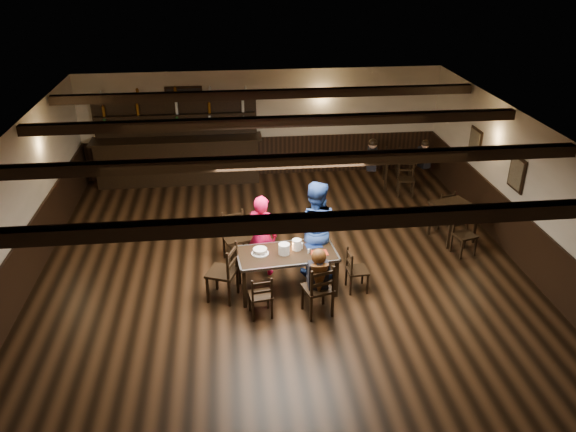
{
  "coord_description": "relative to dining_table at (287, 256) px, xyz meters",
  "views": [
    {
      "loc": [
        -0.88,
        -8.72,
        5.55
      ],
      "look_at": [
        0.12,
        0.2,
        1.1
      ],
      "focal_mm": 35.0,
      "sensor_mm": 36.0,
      "label": 1
    }
  ],
  "objects": [
    {
      "name": "ground",
      "position": [
        -0.01,
        0.5,
        -0.68
      ],
      "size": [
        10.0,
        10.0,
        0.0
      ],
      "primitive_type": "plane",
      "color": "black",
      "rests_on": "ground"
    },
    {
      "name": "room_shell",
      "position": [
        -0.01,
        0.54,
        1.07
      ],
      "size": [
        9.02,
        10.02,
        2.71
      ],
      "color": "beige",
      "rests_on": "ground"
    },
    {
      "name": "dining_table",
      "position": [
        0.0,
        0.0,
        0.0
      ],
      "size": [
        1.77,
        1.0,
        0.75
      ],
      "color": "black",
      "rests_on": "ground"
    },
    {
      "name": "chair_near_left",
      "position": [
        -0.49,
        -0.74,
        -0.23
      ],
      "size": [
        0.4,
        0.39,
        0.77
      ],
      "color": "black",
      "rests_on": "ground"
    },
    {
      "name": "chair_near_right",
      "position": [
        0.45,
        -0.8,
        -0.13
      ],
      "size": [
        0.54,
        0.52,
        0.95
      ],
      "color": "black",
      "rests_on": "ground"
    },
    {
      "name": "chair_end_left",
      "position": [
        -1.02,
        -0.15,
        -0.08
      ],
      "size": [
        0.6,
        0.61,
        1.03
      ],
      "color": "black",
      "rests_on": "ground"
    },
    {
      "name": "chair_end_right",
      "position": [
        1.15,
        -0.12,
        -0.22
      ],
      "size": [
        0.37,
        0.38,
        0.79
      ],
      "color": "black",
      "rests_on": "ground"
    },
    {
      "name": "chair_far_pushed",
      "position": [
        -0.86,
        1.19,
        -0.11
      ],
      "size": [
        0.55,
        0.54,
        0.98
      ],
      "color": "black",
      "rests_on": "ground"
    },
    {
      "name": "woman_pink",
      "position": [
        -0.38,
        0.64,
        0.09
      ],
      "size": [
        0.66,
        0.57,
        1.54
      ],
      "primitive_type": "imported",
      "rotation": [
        0.0,
        0.0,
        2.71
      ],
      "color": "#FF133E",
      "rests_on": "ground"
    },
    {
      "name": "man_blue",
      "position": [
        0.55,
        0.51,
        0.23
      ],
      "size": [
        1.03,
        0.89,
        1.82
      ],
      "primitive_type": "imported",
      "rotation": [
        0.0,
        0.0,
        2.89
      ],
      "color": "navy",
      "rests_on": "ground"
    },
    {
      "name": "seated_person",
      "position": [
        0.43,
        -0.74,
        0.13
      ],
      "size": [
        0.32,
        0.48,
        0.77
      ],
      "color": "black",
      "rests_on": "ground"
    },
    {
      "name": "cake",
      "position": [
        -0.45,
        0.02,
        0.11
      ],
      "size": [
        0.3,
        0.3,
        0.09
      ],
      "color": "white",
      "rests_on": "dining_table"
    },
    {
      "name": "plate_stack_a",
      "position": [
        -0.05,
        -0.02,
        0.16
      ],
      "size": [
        0.19,
        0.19,
        0.18
      ],
      "primitive_type": "cylinder",
      "color": "white",
      "rests_on": "dining_table"
    },
    {
      "name": "plate_stack_b",
      "position": [
        0.18,
        0.1,
        0.17
      ],
      "size": [
        0.16,
        0.16,
        0.19
      ],
      "primitive_type": "cylinder",
      "color": "white",
      "rests_on": "dining_table"
    },
    {
      "name": "tea_light",
      "position": [
        0.04,
        0.12,
        0.1
      ],
      "size": [
        0.05,
        0.05,
        0.06
      ],
      "color": "#A5A8AD",
      "rests_on": "dining_table"
    },
    {
      "name": "salt_shaker",
      "position": [
        0.37,
        -0.05,
        0.11
      ],
      "size": [
        0.03,
        0.03,
        0.08
      ],
      "primitive_type": "cylinder",
      "color": "silver",
      "rests_on": "dining_table"
    },
    {
      "name": "pepper_shaker",
      "position": [
        0.4,
        -0.06,
        0.12
      ],
      "size": [
        0.03,
        0.03,
        0.09
      ],
      "primitive_type": "cylinder",
      "color": "#A5A8AD",
      "rests_on": "dining_table"
    },
    {
      "name": "drink_glass",
      "position": [
        0.26,
        0.12,
        0.12
      ],
      "size": [
        0.07,
        0.07,
        0.1
      ],
      "primitive_type": "cylinder",
      "color": "silver",
      "rests_on": "dining_table"
    },
    {
      "name": "menu_red",
      "position": [
        0.55,
        -0.07,
        0.07
      ],
      "size": [
        0.31,
        0.23,
        0.0
      ],
      "primitive_type": "cube",
      "rotation": [
        0.0,
        0.0,
        0.08
      ],
      "color": "maroon",
      "rests_on": "dining_table"
    },
    {
      "name": "menu_blue",
      "position": [
        0.49,
        0.19,
        0.07
      ],
      "size": [
        0.3,
        0.23,
        0.0
      ],
      "primitive_type": "cube",
      "rotation": [
        0.0,
        0.0,
        0.12
      ],
      "color": "#0E1D48",
      "rests_on": "dining_table"
    },
    {
      "name": "bar_counter",
      "position": [
        -2.15,
        5.22,
        0.05
      ],
      "size": [
        4.16,
        0.7,
        2.2
      ],
      "color": "black",
      "rests_on": "ground"
    },
    {
      "name": "back_table_a",
      "position": [
        3.56,
        1.5,
        -0.03
      ],
      "size": [
        0.95,
        0.95,
        0.75
      ],
      "color": "black",
      "rests_on": "ground"
    },
    {
      "name": "back_table_b",
      "position": [
        3.26,
        4.35,
        -0.03
      ],
      "size": [
        0.92,
        0.92,
        0.75
      ],
      "color": "black",
      "rests_on": "ground"
    },
    {
      "name": "bg_patron_left",
      "position": [
        2.56,
        4.33,
        0.17
      ],
      "size": [
        0.31,
        0.42,
        0.77
      ],
      "color": "black",
      "rests_on": "ground"
    },
    {
      "name": "bg_patron_right",
      "position": [
        3.88,
        4.35,
        0.13
      ],
      "size": [
        0.28,
        0.37,
        0.69
      ],
      "color": "black",
      "rests_on": "ground"
    }
  ]
}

